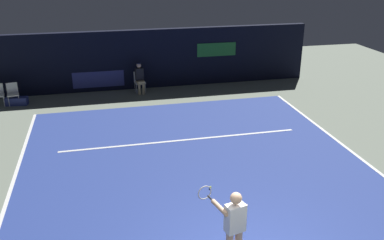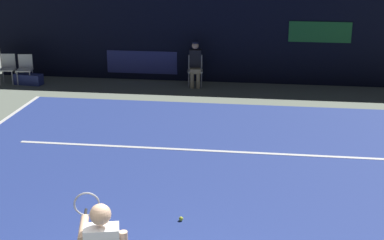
# 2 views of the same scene
# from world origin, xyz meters

# --- Properties ---
(ground_plane) EXTENTS (28.97, 28.97, 0.00)m
(ground_plane) POSITION_xyz_m (0.00, 4.42, 0.00)
(ground_plane) COLOR gray
(court_surface) EXTENTS (9.95, 10.84, 0.01)m
(court_surface) POSITION_xyz_m (0.00, 4.42, 0.01)
(court_surface) COLOR navy
(court_surface) RESTS_ON ground
(line_service) EXTENTS (7.76, 0.10, 0.01)m
(line_service) POSITION_xyz_m (0.00, 6.32, 0.01)
(line_service) COLOR white
(line_service) RESTS_ON court_surface
(back_wall) EXTENTS (14.19, 0.33, 2.60)m
(back_wall) POSITION_xyz_m (-0.00, 12.38, 1.30)
(back_wall) COLOR black
(back_wall) RESTS_ON ground
(line_judge_on_chair) EXTENTS (0.49, 0.56, 1.32)m
(line_judge_on_chair) POSITION_xyz_m (-0.75, 11.63, 0.69)
(line_judge_on_chair) COLOR white
(line_judge_on_chair) RESTS_ON ground
(courtside_chair_near) EXTENTS (0.50, 0.48, 0.88)m
(courtside_chair_near) POSITION_xyz_m (-5.86, 11.23, 0.50)
(courtside_chair_near) COLOR white
(courtside_chair_near) RESTS_ON ground
(courtside_chair_far) EXTENTS (0.49, 0.47, 0.88)m
(courtside_chair_far) POSITION_xyz_m (-6.41, 11.23, 0.50)
(courtside_chair_far) COLOR white
(courtside_chair_far) RESTS_ON ground
(tennis_ball) EXTENTS (0.07, 0.07, 0.07)m
(tennis_ball) POSITION_xyz_m (0.12, 3.22, 0.05)
(tennis_ball) COLOR #CCE033
(tennis_ball) RESTS_ON court_surface
(equipment_bag) EXTENTS (0.88, 0.43, 0.32)m
(equipment_bag) POSITION_xyz_m (-5.74, 11.16, 0.16)
(equipment_bag) COLOR navy
(equipment_bag) RESTS_ON ground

